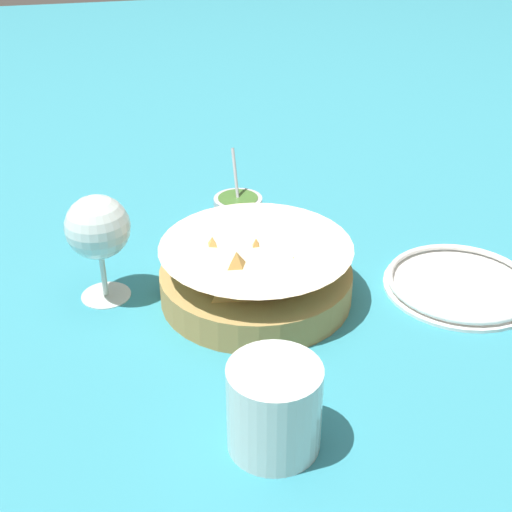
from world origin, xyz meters
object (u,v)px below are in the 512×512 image
wine_glass (98,230)px  beer_mug (274,409)px  side_plate (460,284)px  food_basket (255,274)px  sauce_cup (238,207)px

wine_glass → beer_mug: (-0.30, -0.15, -0.05)m
side_plate → wine_glass: bearing=79.3°
food_basket → sauce_cup: (0.22, -0.02, -0.01)m
food_basket → wine_glass: (0.05, 0.19, 0.06)m
sauce_cup → beer_mug: size_ratio=0.82×
wine_glass → beer_mug: size_ratio=1.11×
wine_glass → side_plate: wine_glass is taller
food_basket → sauce_cup: 0.23m
food_basket → sauce_cup: size_ratio=2.34×
food_basket → side_plate: size_ratio=1.22×
food_basket → wine_glass: bearing=75.9°
sauce_cup → wine_glass: size_ratio=0.74×
food_basket → side_plate: (-0.04, -0.27, -0.03)m
food_basket → beer_mug: (-0.26, 0.04, 0.01)m
sauce_cup → side_plate: size_ratio=0.52×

